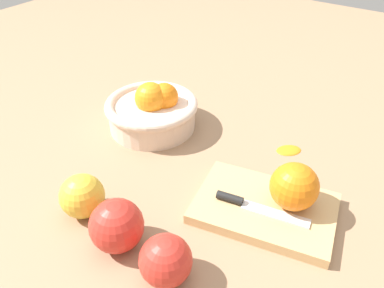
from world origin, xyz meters
name	(u,v)px	position (x,y,z in m)	size (l,w,h in m)	color
ground_plane	(203,176)	(0.00, 0.00, 0.00)	(2.40, 2.40, 0.00)	#997556
bowl	(153,110)	(-0.18, 0.08, 0.04)	(0.20, 0.20, 0.10)	beige
cutting_board	(264,208)	(0.13, -0.02, 0.01)	(0.23, 0.15, 0.02)	tan
orange_on_board	(294,186)	(0.17, 0.01, 0.06)	(0.08, 0.08, 0.08)	orange
knife	(249,205)	(0.11, -0.04, 0.02)	(0.16, 0.04, 0.01)	silver
apple_front_right	(166,260)	(0.08, -0.21, 0.04)	(0.07, 0.07, 0.07)	red
apple_front_center	(117,226)	(-0.02, -0.20, 0.04)	(0.08, 0.08, 0.08)	red
apple_front_left	(82,196)	(-0.11, -0.19, 0.04)	(0.07, 0.07, 0.07)	gold
citrus_peel	(289,149)	(0.10, 0.17, 0.00)	(0.05, 0.04, 0.01)	orange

